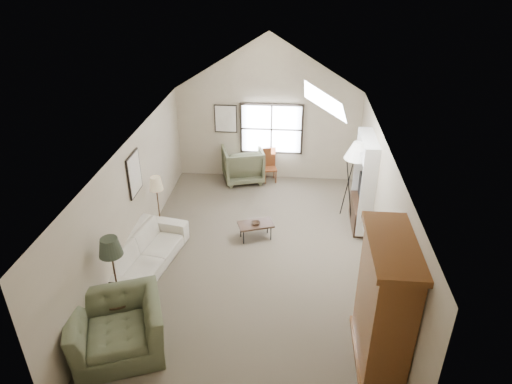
# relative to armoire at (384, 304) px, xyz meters

# --- Properties ---
(room_shell) EXTENTS (5.01, 8.01, 4.00)m
(room_shell) POSITION_rel_armoire_xyz_m (-2.18, 2.40, 2.11)
(room_shell) COLOR brown
(room_shell) RESTS_ON ground
(window) EXTENTS (1.72, 0.08, 1.42)m
(window) POSITION_rel_armoire_xyz_m (-2.08, 6.36, 0.35)
(window) COLOR black
(window) RESTS_ON room_shell
(skylight) EXTENTS (0.80, 1.20, 0.52)m
(skylight) POSITION_rel_armoire_xyz_m (-0.88, 3.30, 2.12)
(skylight) COLOR white
(skylight) RESTS_ON room_shell
(wall_art) EXTENTS (1.97, 3.71, 0.88)m
(wall_art) POSITION_rel_armoire_xyz_m (-4.06, 4.34, 0.63)
(wall_art) COLOR black
(wall_art) RESTS_ON room_shell
(armoire) EXTENTS (0.60, 1.50, 2.20)m
(armoire) POSITION_rel_armoire_xyz_m (0.00, 0.00, 0.00)
(armoire) COLOR brown
(armoire) RESTS_ON ground
(tv_alcove) EXTENTS (0.32, 1.30, 2.10)m
(tv_alcove) POSITION_rel_armoire_xyz_m (0.16, 4.00, 0.05)
(tv_alcove) COLOR white
(tv_alcove) RESTS_ON ground
(media_console) EXTENTS (0.34, 1.18, 0.60)m
(media_console) POSITION_rel_armoire_xyz_m (0.14, 4.00, -0.80)
(media_console) COLOR #382316
(media_console) RESTS_ON ground
(tv_panel) EXTENTS (0.05, 0.90, 0.55)m
(tv_panel) POSITION_rel_armoire_xyz_m (0.14, 4.00, -0.18)
(tv_panel) COLOR black
(tv_panel) RESTS_ON media_console
(sofa) EXTENTS (1.36, 2.52, 0.70)m
(sofa) POSITION_rel_armoire_xyz_m (-4.38, 1.95, -0.75)
(sofa) COLOR beige
(sofa) RESTS_ON ground
(armchair_near) EXTENTS (1.78, 1.68, 0.92)m
(armchair_near) POSITION_rel_armoire_xyz_m (-4.12, -0.23, -0.64)
(armchair_near) COLOR #555D41
(armchair_near) RESTS_ON ground
(armchair_far) EXTENTS (1.32, 1.34, 0.98)m
(armchair_far) POSITION_rel_armoire_xyz_m (-2.85, 6.10, -0.61)
(armchair_far) COLOR #575B40
(armchair_far) RESTS_ON ground
(coffee_table) EXTENTS (0.86, 0.66, 0.39)m
(coffee_table) POSITION_rel_armoire_xyz_m (-2.22, 3.19, -0.90)
(coffee_table) COLOR #3E2B19
(coffee_table) RESTS_ON ground
(bowl) EXTENTS (0.23, 0.23, 0.05)m
(bowl) POSITION_rel_armoire_xyz_m (-2.22, 3.19, -0.69)
(bowl) COLOR #392517
(bowl) RESTS_ON coffee_table
(side_table) EXTENTS (0.70, 0.70, 0.60)m
(side_table) POSITION_rel_armoire_xyz_m (-4.32, 0.35, -0.80)
(side_table) COLOR #392817
(side_table) RESTS_ON ground
(side_chair) EXTENTS (0.44, 0.44, 0.93)m
(side_chair) POSITION_rel_armoire_xyz_m (-2.09, 6.10, -0.63)
(side_chair) COLOR maroon
(side_chair) RESTS_ON ground
(tripod_lamp) EXTENTS (0.71, 0.71, 1.99)m
(tripod_lamp) POSITION_rel_armoire_xyz_m (-0.02, 4.32, -0.10)
(tripod_lamp) COLOR white
(tripod_lamp) RESTS_ON ground
(dark_lamp) EXTENTS (0.47, 0.47, 1.67)m
(dark_lamp) POSITION_rel_armoire_xyz_m (-4.38, 0.55, -0.27)
(dark_lamp) COLOR #242A1D
(dark_lamp) RESTS_ON ground
(tan_lamp) EXTENTS (0.35, 0.35, 1.50)m
(tan_lamp) POSITION_rel_armoire_xyz_m (-4.38, 3.15, -0.35)
(tan_lamp) COLOR tan
(tan_lamp) RESTS_ON ground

